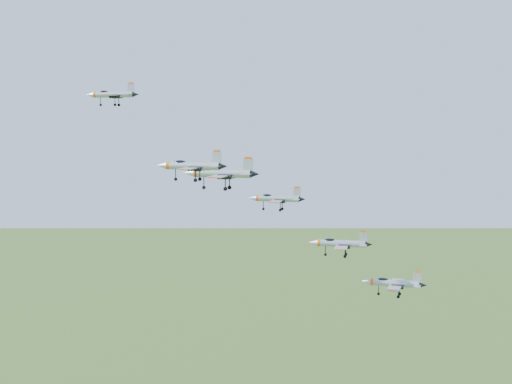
# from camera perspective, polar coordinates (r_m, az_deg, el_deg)

# --- Properties ---
(jet_lead) EXTENTS (10.79, 8.95, 2.88)m
(jet_lead) POSITION_cam_1_polar(r_m,az_deg,el_deg) (141.18, -11.46, 7.66)
(jet_lead) COLOR #A1A7AD
(jet_left_high) EXTENTS (13.92, 11.63, 3.72)m
(jet_left_high) POSITION_cam_1_polar(r_m,az_deg,el_deg) (124.24, -2.89, 1.51)
(jet_left_high) COLOR #A1A7AD
(jet_right_high) EXTENTS (11.24, 9.38, 3.01)m
(jet_right_high) POSITION_cam_1_polar(r_m,az_deg,el_deg) (106.95, -5.24, 2.12)
(jet_right_high) COLOR #A1A7AD
(jet_left_low) EXTENTS (11.28, 9.38, 3.01)m
(jet_left_low) POSITION_cam_1_polar(r_m,az_deg,el_deg) (135.95, 1.59, -0.51)
(jet_left_low) COLOR #A1A7AD
(jet_right_low) EXTENTS (10.78, 8.94, 2.88)m
(jet_right_low) POSITION_cam_1_polar(r_m,az_deg,el_deg) (119.98, 6.69, -4.10)
(jet_right_low) COLOR #A1A7AD
(jet_trail) EXTENTS (11.47, 9.63, 3.08)m
(jet_trail) POSITION_cam_1_polar(r_m,az_deg,el_deg) (128.67, 10.89, -7.16)
(jet_trail) COLOR #A1A7AD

